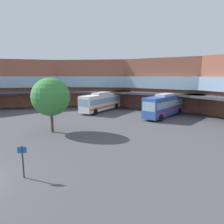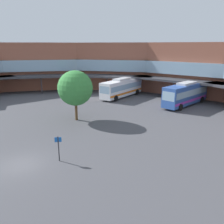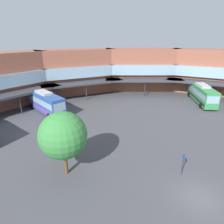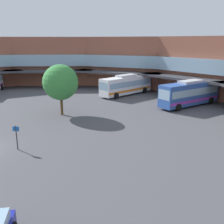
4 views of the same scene
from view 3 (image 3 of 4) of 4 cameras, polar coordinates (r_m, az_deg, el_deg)
name	(u,v)px [view 3 (image 3 of 4)]	position (r m, az deg, el deg)	size (l,w,h in m)	color
ground_plane	(200,198)	(20.38, 24.40, -21.94)	(126.45, 126.45, 0.00)	#47474C
station_building	(79,91)	(31.57, -9.74, 6.21)	(82.91, 50.71, 10.50)	#93543F
bus_0	(202,93)	(45.94, 24.80, 5.02)	(9.81, 10.42, 3.90)	#338C4C
bus_2	(45,102)	(38.21, -19.06, 2.87)	(3.50, 11.18, 3.97)	#2D519E
plaza_tree	(63,135)	(19.41, -14.19, -6.69)	(4.71, 4.71, 6.81)	brown
stop_sign_post	(183,162)	(21.54, 20.10, -13.73)	(0.36, 0.52, 2.35)	#2D2D33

